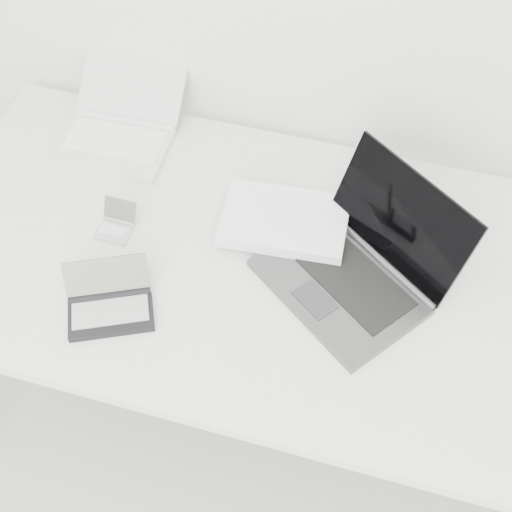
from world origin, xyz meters
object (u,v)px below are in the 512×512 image
(netbook_open_white, at_px, (119,130))
(desk, at_px, (274,275))
(laptop_large, at_px, (326,247))
(palmtop_charcoal, at_px, (110,305))

(netbook_open_white, bearing_deg, desk, -32.44)
(laptop_large, relative_size, netbook_open_white, 1.63)
(desk, bearing_deg, netbook_open_white, 150.08)
(laptop_large, relative_size, palmtop_charcoal, 2.56)
(desk, height_order, palmtop_charcoal, palmtop_charcoal)
(desk, bearing_deg, palmtop_charcoal, -143.53)
(laptop_large, xyz_separation_m, palmtop_charcoal, (-0.39, -0.26, -0.02))
(laptop_large, height_order, netbook_open_white, laptop_large)
(netbook_open_white, bearing_deg, palmtop_charcoal, -71.79)
(laptop_large, bearing_deg, desk, -120.63)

